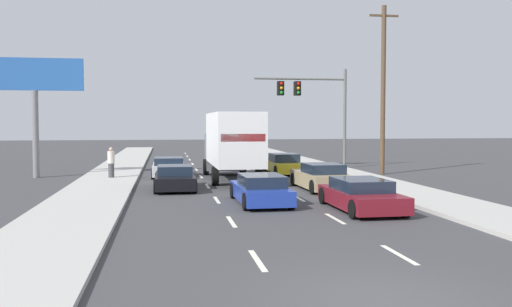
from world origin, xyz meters
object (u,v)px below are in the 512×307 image
at_px(traffic_signal_mast, 308,97).
at_px(roadside_billboard, 35,89).
at_px(box_truck, 232,142).
at_px(car_yellow, 284,165).
at_px(car_tan, 321,177).
at_px(pedestrian_near_corner, 111,162).
at_px(car_blue, 261,190).
at_px(utility_pole_mid, 383,88).
at_px(car_black, 175,178).
at_px(car_silver, 169,167).
at_px(car_maroon, 361,195).

bearing_deg(traffic_signal_mast, roadside_billboard, -167.44).
distance_m(box_truck, traffic_signal_mast, 9.90).
xyz_separation_m(car_yellow, car_tan, (-0.02, -8.31, 0.01)).
bearing_deg(pedestrian_near_corner, car_blue, -57.10).
bearing_deg(traffic_signal_mast, utility_pole_mid, -57.04).
bearing_deg(car_blue, car_black, 121.40).
xyz_separation_m(car_silver, pedestrian_near_corner, (-3.12, -1.59, 0.44)).
bearing_deg(utility_pole_mid, car_tan, -130.33).
xyz_separation_m(car_yellow, pedestrian_near_corner, (-10.14, -2.18, 0.40)).
height_order(car_silver, car_tan, car_tan).
height_order(car_silver, car_yellow, car_yellow).
relative_size(car_silver, car_blue, 1.00).
bearing_deg(car_yellow, pedestrian_near_corner, -167.87).
bearing_deg(car_maroon, box_truck, 107.31).
bearing_deg(car_blue, car_maroon, -33.34).
bearing_deg(car_tan, car_blue, -131.72).
height_order(car_maroon, traffic_signal_mast, traffic_signal_mast).
distance_m(car_yellow, car_tan, 8.31).
relative_size(car_tan, roadside_billboard, 0.66).
bearing_deg(car_black, car_maroon, -48.80).
relative_size(car_yellow, utility_pole_mid, 0.44).
distance_m(car_maroon, roadside_billboard, 20.58).
bearing_deg(traffic_signal_mast, car_blue, -110.84).
bearing_deg(car_yellow, roadside_billboard, -179.16).
relative_size(box_truck, traffic_signal_mast, 1.27).
height_order(car_black, car_blue, car_blue).
bearing_deg(car_blue, roadside_billboard, 131.98).
height_order(car_silver, traffic_signal_mast, traffic_signal_mast).
bearing_deg(car_blue, car_tan, 48.28).
bearing_deg(car_yellow, car_blue, -106.24).
distance_m(car_silver, car_yellow, 7.04).
bearing_deg(car_blue, car_yellow, 73.76).
xyz_separation_m(car_black, traffic_signal_mast, (9.24, 10.63, 4.38)).
bearing_deg(car_black, car_blue, -58.60).
bearing_deg(roadside_billboard, utility_pole_mid, -3.69).
bearing_deg(traffic_signal_mast, pedestrian_near_corner, -155.51).
bearing_deg(car_maroon, car_tan, 87.30).
relative_size(car_black, car_blue, 0.99).
bearing_deg(car_black, car_tan, -10.38).
height_order(car_silver, car_maroon, car_maroon).
distance_m(car_black, car_yellow, 9.80).
bearing_deg(utility_pole_mid, car_black, -156.07).
bearing_deg(car_silver, car_yellow, 4.77).
xyz_separation_m(car_tan, car_maroon, (-0.29, -6.15, -0.04)).
height_order(car_maroon, utility_pole_mid, utility_pole_mid).
height_order(utility_pole_mid, roadside_billboard, utility_pole_mid).
xyz_separation_m(car_silver, car_maroon, (6.71, -13.88, 0.01)).
xyz_separation_m(utility_pole_mid, pedestrian_near_corner, (-15.89, -0.66, -4.24)).
height_order(traffic_signal_mast, pedestrian_near_corner, traffic_signal_mast).
bearing_deg(utility_pole_mid, car_yellow, 165.21).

